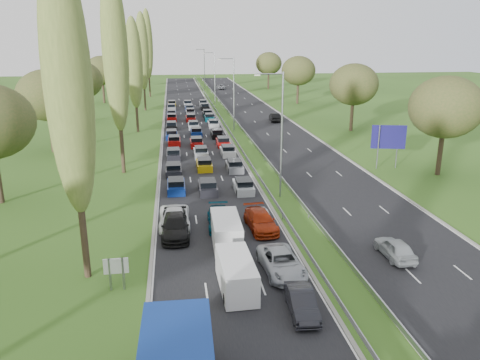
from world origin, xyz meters
TOP-DOWN VIEW (x-y plane):
  - ground at (4.50, 80.00)m, footprint 260.00×260.00m
  - near_carriageway at (-2.25, 82.50)m, footprint 10.50×215.00m
  - far_carriageway at (11.25, 82.50)m, footprint 10.50×215.00m
  - central_reservation at (4.50, 82.50)m, footprint 2.36×215.00m
  - lamp_columns at (4.50, 78.00)m, footprint 0.18×140.18m
  - poplar_row at (-11.50, 68.17)m, footprint 2.80×127.80m
  - woodland_left at (-22.00, 62.63)m, footprint 8.00×166.00m
  - woodland_right at (24.00, 66.67)m, footprint 8.00×153.00m
  - traffic_queue_fill at (-2.26, 77.61)m, footprint 9.10×68.59m
  - near_car_2 at (-5.82, 36.67)m, footprint 2.51×5.36m
  - near_car_3 at (-5.76, 34.78)m, footprint 2.23×5.34m
  - near_car_7 at (-2.14, 36.15)m, footprint 2.18×4.93m
  - near_car_9 at (1.14, 22.87)m, footprint 1.63×4.08m
  - near_car_10 at (1.09, 27.71)m, footprint 2.75×5.34m
  - near_car_11 at (1.09, 35.13)m, footprint 2.43×5.21m
  - near_car_12 at (1.21, 35.25)m, footprint 1.89×4.54m
  - far_car_0 at (9.53, 28.76)m, footprint 1.74×4.15m
  - far_car_1 at (13.25, 86.00)m, footprint 1.90×4.78m
  - far_car_2 at (9.29, 146.11)m, footprint 2.70×5.31m
  - white_van_front at (-2.15, 26.20)m, footprint 1.98×5.06m
  - white_van_rear at (-2.01, 32.90)m, footprint 2.03×5.18m
  - info_sign at (-9.40, 27.00)m, footprint 1.50×0.16m
  - direction_sign at (19.40, 51.50)m, footprint 3.93×0.96m

SIDE VIEW (x-z plane):
  - ground at x=4.50m, z-range 0.00..0.00m
  - near_carriageway at x=-2.25m, z-range -0.02..0.02m
  - far_carriageway at x=11.25m, z-range -0.02..0.02m
  - traffic_queue_fill at x=-2.26m, z-range 0.04..0.84m
  - central_reservation at x=4.50m, z-range 0.39..0.71m
  - near_car_9 at x=1.14m, z-range 0.02..1.34m
  - far_car_0 at x=9.53m, z-range 0.02..1.42m
  - near_car_7 at x=-2.14m, z-range 0.02..1.43m
  - far_car_2 at x=9.29m, z-range 0.02..1.46m
  - near_car_10 at x=1.09m, z-range 0.02..1.46m
  - near_car_11 at x=1.09m, z-range 0.02..1.49m
  - near_car_2 at x=-5.82m, z-range 0.02..1.50m
  - near_car_12 at x=1.21m, z-range 0.02..1.56m
  - near_car_3 at x=-5.76m, z-range 0.02..1.56m
  - far_car_1 at x=13.25m, z-range 0.02..1.57m
  - white_van_front at x=-2.15m, z-range 0.03..2.06m
  - white_van_rear at x=-2.01m, z-range 0.03..2.11m
  - info_sign at x=-9.40m, z-range 0.32..2.42m
  - direction_sign at x=19.40m, z-range 0.97..6.17m
  - lamp_columns at x=4.50m, z-range 0.00..12.00m
  - woodland_right at x=24.00m, z-range 2.13..13.23m
  - woodland_left at x=-22.00m, z-range 2.13..13.23m
  - poplar_row at x=-11.50m, z-range 1.17..23.61m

